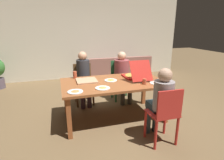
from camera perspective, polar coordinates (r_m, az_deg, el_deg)
The scene contains 19 objects.
ground_plane at distance 3.66m, azimuth 0.46°, elevation -11.72°, with size 20.00×20.00×0.00m, color brown.
back_wall at distance 6.38m, azimuth -8.39°, elevation 13.52°, with size 6.89×0.12×2.84m, color beige.
dining_table at distance 3.40m, azimuth 0.49°, elevation -1.79°, with size 1.91×1.08×0.74m.
chair_0 at distance 4.24m, azimuth -9.07°, elevation -0.72°, with size 0.43×0.40×0.91m.
person_0 at distance 4.05m, azimuth -8.94°, elevation 1.70°, with size 0.29×0.46×1.21m.
chair_1 at distance 2.80m, azimuth 16.35°, elevation -10.19°, with size 0.41×0.38×0.90m.
person_1 at distance 2.83m, azimuth 15.14°, elevation -5.66°, with size 0.29×0.47×1.17m.
chair_2 at distance 4.44m, azimuth 2.67°, elevation 0.57°, with size 0.45×0.38×0.94m.
person_2 at distance 4.26m, azimuth 3.34°, elevation 2.47°, with size 0.35×0.56×1.18m.
pizza_box_0 at distance 3.66m, azimuth 7.30°, elevation 1.48°, with size 0.41×0.63×0.38m.
pizza_box_1 at distance 3.43m, azimuth -8.02°, elevation -0.20°, with size 0.38×0.38×0.03m.
plate_0 at distance 3.44m, azimuth -0.43°, elevation -0.03°, with size 0.24×0.24×0.03m.
plate_1 at distance 3.02m, azimuth -2.99°, elevation -2.47°, with size 0.25×0.25×0.03m.
plate_2 at distance 2.91m, azimuth -11.53°, elevation -3.56°, with size 0.25×0.25×0.03m.
plate_3 at distance 3.37m, azimuth 14.02°, elevation -0.91°, with size 0.26×0.26×0.03m.
drinking_glass_0 at distance 4.03m, azimuth 9.22°, elevation 2.96°, with size 0.08×0.08×0.13m, color #B94E2F.
drinking_glass_1 at distance 3.27m, azimuth 10.19°, elevation -0.49°, with size 0.07×0.07×0.10m, color #B65034.
drinking_glass_2 at distance 3.66m, azimuth -11.63°, elevation 1.61°, with size 0.08×0.08×0.14m, color #B94B2F.
couch at distance 6.14m, azimuth 1.94°, elevation 2.87°, with size 2.12×0.76×0.79m.
Camera 1 is at (-0.96, -3.08, 1.73)m, focal length 28.95 mm.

